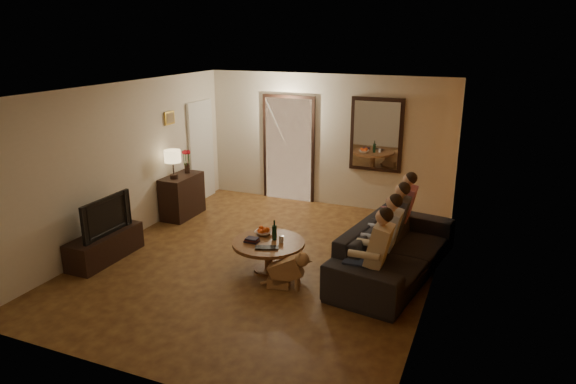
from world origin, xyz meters
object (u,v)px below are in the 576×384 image
at_px(dresser, 182,196).
at_px(wine_bottle, 274,230).
at_px(table_lamp, 173,164).
at_px(person_a, 374,259).
at_px(tv, 102,215).
at_px(person_d, 401,214).
at_px(dog, 286,269).
at_px(laptop, 267,249).
at_px(person_b, 384,242).
at_px(coffee_table, 269,256).
at_px(bowl, 264,233).
at_px(sofa, 395,249).
at_px(person_c, 393,227).
at_px(tv_stand, 105,246).

height_order(dresser, wine_bottle, dresser).
bearing_deg(table_lamp, person_a, -21.17).
bearing_deg(dresser, tv, -90.00).
distance_m(person_d, dog, 2.25).
height_order(dog, laptop, dog).
height_order(tv, laptop, tv).
bearing_deg(dog, dresser, 135.55).
distance_m(dresser, person_a, 4.48).
xyz_separation_m(person_a, laptop, (-1.52, 0.04, -0.14)).
height_order(table_lamp, person_b, table_lamp).
bearing_deg(coffee_table, dog, -42.36).
bearing_deg(bowl, tv, -159.93).
height_order(dresser, person_b, person_b).
xyz_separation_m(sofa, dog, (-1.27, -0.99, -0.10)).
xyz_separation_m(dresser, person_d, (4.10, -0.01, 0.20)).
bearing_deg(person_c, laptop, -142.54).
relative_size(person_a, laptop, 3.65).
distance_m(dog, coffee_table, 0.60).
distance_m(tv_stand, wine_bottle, 2.66).
bearing_deg(coffee_table, tv_stand, -165.96).
height_order(dog, coffee_table, dog).
distance_m(sofa, laptop, 1.84).
bearing_deg(table_lamp, coffee_table, -27.15).
height_order(person_d, coffee_table, person_d).
bearing_deg(table_lamp, bowl, -24.57).
height_order(person_d, dog, person_d).
xyz_separation_m(sofa, person_a, (-0.10, -0.90, 0.22)).
bearing_deg(wine_bottle, table_lamp, 155.15).
bearing_deg(wine_bottle, bowl, 152.45).
xyz_separation_m(tv, bowl, (2.30, 0.84, -0.24)).
xyz_separation_m(dresser, coffee_table, (2.48, -1.49, -0.17)).
bearing_deg(coffee_table, wine_bottle, 63.43).
height_order(dresser, table_lamp, table_lamp).
xyz_separation_m(person_c, laptop, (-1.52, -1.16, -0.14)).
bearing_deg(person_d, table_lamp, -177.02).
bearing_deg(sofa, person_b, 170.84).
bearing_deg(dog, tv_stand, 172.72).
relative_size(table_lamp, bowl, 2.08).
xyz_separation_m(dresser, person_b, (4.10, -1.21, 0.20)).
bearing_deg(person_c, wine_bottle, -153.45).
height_order(sofa, wine_bottle, sofa).
distance_m(person_c, dog, 1.77).
bearing_deg(laptop, sofa, 6.90).
bearing_deg(tv, table_lamp, 0.00).
height_order(dresser, bowl, dresser).
height_order(person_b, wine_bottle, person_b).
height_order(person_d, bowl, person_d).
distance_m(sofa, person_c, 0.38).
height_order(tv_stand, dog, dog).
bearing_deg(tv_stand, person_a, 4.24).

